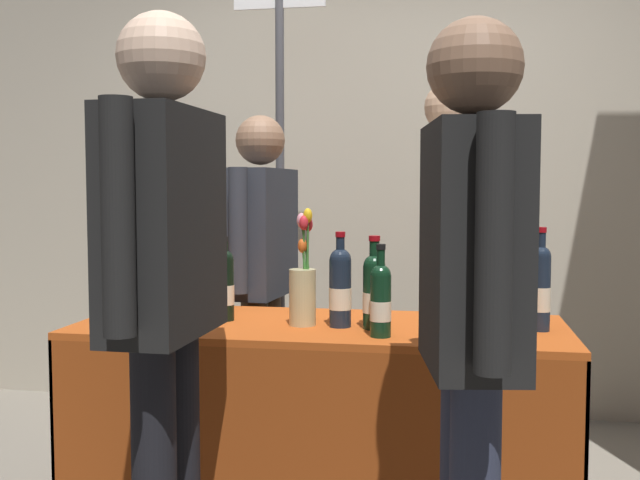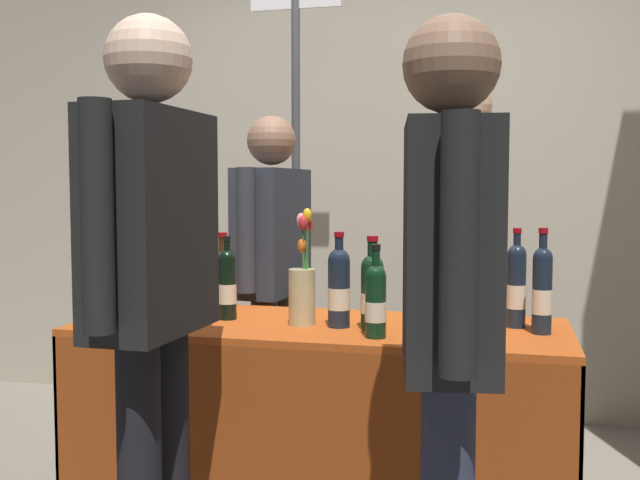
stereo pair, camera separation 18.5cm
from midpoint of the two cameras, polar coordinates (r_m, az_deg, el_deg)
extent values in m
cube|color=#B2A893|center=(4.24, 6.78, 3.48)|extent=(7.57, 0.12, 2.48)
cube|color=#B74C19|center=(2.65, 2.02, -6.77)|extent=(1.74, 0.66, 0.02)
cube|color=#963E14|center=(2.45, 0.34, -17.29)|extent=(1.74, 0.01, 0.77)
cube|color=#963E14|center=(3.05, 3.30, -12.99)|extent=(1.74, 0.01, 0.77)
cube|color=#963E14|center=(3.04, -14.56, -13.17)|extent=(0.01, 0.66, 0.77)
cube|color=#963E14|center=(2.71, 20.81, -15.44)|extent=(0.01, 0.66, 0.77)
cylinder|color=#38230F|center=(2.89, -9.84, -3.39)|extent=(0.07, 0.07, 0.23)
sphere|color=#38230F|center=(2.87, -9.87, -1.14)|extent=(0.07, 0.07, 0.07)
cylinder|color=#38230F|center=(2.87, -9.87, -0.41)|extent=(0.03, 0.03, 0.07)
cylinder|color=black|center=(2.87, -9.89, 0.50)|extent=(0.04, 0.04, 0.02)
cylinder|color=beige|center=(2.89, -9.83, -3.74)|extent=(0.08, 0.08, 0.07)
cylinder|color=black|center=(2.53, 6.18, -4.50)|extent=(0.08, 0.08, 0.22)
sphere|color=black|center=(2.52, 6.20, -2.03)|extent=(0.08, 0.08, 0.08)
cylinder|color=black|center=(2.51, 6.20, -1.07)|extent=(0.03, 0.03, 0.09)
cylinder|color=maroon|center=(2.51, 6.21, 0.11)|extent=(0.04, 0.04, 0.02)
cylinder|color=beige|center=(2.53, 6.17, -4.89)|extent=(0.08, 0.08, 0.07)
cylinder|color=#192333|center=(2.58, 18.84, -4.11)|extent=(0.06, 0.06, 0.26)
sphere|color=#192333|center=(2.56, 18.91, -1.26)|extent=(0.06, 0.06, 0.06)
cylinder|color=#192333|center=(2.56, 18.93, -0.39)|extent=(0.03, 0.03, 0.08)
cylinder|color=maroon|center=(2.56, 18.95, 0.69)|extent=(0.03, 0.03, 0.02)
cylinder|color=beige|center=(2.58, 18.83, -4.56)|extent=(0.07, 0.07, 0.08)
cylinder|color=#192333|center=(2.67, 16.92, -3.79)|extent=(0.07, 0.07, 0.26)
sphere|color=#192333|center=(2.65, 16.98, -1.03)|extent=(0.06, 0.06, 0.06)
cylinder|color=#192333|center=(2.65, 16.99, -0.27)|extent=(0.03, 0.03, 0.07)
cylinder|color=maroon|center=(2.65, 17.01, 0.70)|extent=(0.03, 0.03, 0.02)
cylinder|color=beige|center=(2.67, 16.91, -4.23)|extent=(0.07, 0.07, 0.08)
cylinder|color=#38230F|center=(2.86, -5.69, -3.59)|extent=(0.07, 0.07, 0.21)
sphere|color=#38230F|center=(2.85, -5.71, -1.50)|extent=(0.07, 0.07, 0.07)
cylinder|color=#38230F|center=(2.85, -5.72, -0.64)|extent=(0.03, 0.03, 0.09)
cylinder|color=maroon|center=(2.84, -5.72, 0.41)|extent=(0.04, 0.04, 0.02)
cylinder|color=beige|center=(2.87, -5.69, -3.92)|extent=(0.07, 0.07, 0.07)
cylinder|color=black|center=(2.40, 6.56, -5.16)|extent=(0.07, 0.07, 0.20)
sphere|color=black|center=(2.38, 6.58, -2.75)|extent=(0.07, 0.07, 0.07)
cylinder|color=black|center=(2.38, 6.59, -1.76)|extent=(0.03, 0.03, 0.08)
cylinder|color=black|center=(2.37, 6.60, -0.56)|extent=(0.03, 0.03, 0.02)
cylinder|color=beige|center=(2.40, 6.56, -5.55)|extent=(0.07, 0.07, 0.07)
cylinder|color=#192333|center=(2.56, 3.56, -4.16)|extent=(0.08, 0.08, 0.24)
sphere|color=#192333|center=(2.55, 3.57, -1.52)|extent=(0.08, 0.08, 0.08)
cylinder|color=#192333|center=(2.55, 3.57, -0.65)|extent=(0.03, 0.03, 0.08)
cylinder|color=maroon|center=(2.54, 3.58, 0.43)|extent=(0.03, 0.03, 0.02)
cylinder|color=beige|center=(2.57, 3.55, -4.58)|extent=(0.08, 0.08, 0.08)
cylinder|color=black|center=(2.45, 12.63, -4.97)|extent=(0.08, 0.08, 0.21)
sphere|color=black|center=(2.44, 12.67, -2.57)|extent=(0.08, 0.08, 0.08)
cylinder|color=black|center=(2.43, 12.69, -1.65)|extent=(0.03, 0.03, 0.08)
cylinder|color=black|center=(2.43, 12.70, -0.51)|extent=(0.04, 0.04, 0.02)
cylinder|color=beige|center=(2.45, 12.63, -5.36)|extent=(0.08, 0.08, 0.07)
cylinder|color=black|center=(2.72, -5.26, -3.81)|extent=(0.07, 0.07, 0.23)
sphere|color=black|center=(2.71, -5.28, -1.45)|extent=(0.07, 0.07, 0.07)
cylinder|color=black|center=(2.71, -5.28, -0.76)|extent=(0.02, 0.02, 0.07)
cylinder|color=black|center=(2.70, -5.29, 0.12)|extent=(0.03, 0.03, 0.02)
cylinder|color=beige|center=(2.73, -5.26, -4.18)|extent=(0.07, 0.07, 0.07)
cylinder|color=silver|center=(2.82, -12.24, -5.89)|extent=(0.06, 0.06, 0.00)
cylinder|color=silver|center=(2.82, -12.25, -5.08)|extent=(0.01, 0.01, 0.08)
cone|color=silver|center=(2.80, -12.28, -3.58)|extent=(0.07, 0.07, 0.07)
cylinder|color=silver|center=(2.82, 13.28, -5.93)|extent=(0.07, 0.07, 0.00)
cylinder|color=silver|center=(2.81, 13.29, -5.12)|extent=(0.01, 0.01, 0.08)
cone|color=silver|center=(2.80, 13.32, -3.63)|extent=(0.06, 0.06, 0.07)
cylinder|color=tan|center=(2.60, 0.63, -4.46)|extent=(0.09, 0.09, 0.20)
cylinder|color=#38722D|center=(2.59, 0.83, -2.46)|extent=(0.03, 0.02, 0.18)
ellipsoid|color=#E05B1E|center=(2.59, 0.64, -0.44)|extent=(0.03, 0.03, 0.05)
cylinder|color=#38722D|center=(2.59, 0.93, -1.63)|extent=(0.02, 0.04, 0.26)
ellipsoid|color=red|center=(2.60, 1.11, 1.22)|extent=(0.03, 0.03, 0.05)
cylinder|color=#38722D|center=(2.58, 1.05, -1.30)|extent=(0.01, 0.02, 0.29)
ellipsoid|color=gold|center=(2.58, 1.06, 1.91)|extent=(0.03, 0.03, 0.05)
cylinder|color=#38722D|center=(2.59, 0.75, -1.56)|extent=(0.01, 0.03, 0.26)
ellipsoid|color=red|center=(2.57, 0.74, 1.34)|extent=(0.03, 0.03, 0.05)
cylinder|color=#38722D|center=(2.60, 1.00, -1.44)|extent=(0.04, 0.03, 0.27)
ellipsoid|color=pink|center=(2.58, 0.56, 1.54)|extent=(0.03, 0.03, 0.05)
cylinder|color=#4C4233|center=(3.48, -1.58, -10.55)|extent=(0.12, 0.12, 0.80)
cylinder|color=#4C4233|center=(3.33, -2.69, -11.26)|extent=(0.12, 0.12, 0.80)
cube|color=#2D333D|center=(3.30, -2.15, 0.62)|extent=(0.25, 0.47, 0.57)
sphere|color=#8C664C|center=(3.30, -2.17, 7.73)|extent=(0.22, 0.22, 0.22)
cylinder|color=#2D333D|center=(3.55, -0.54, 1.23)|extent=(0.08, 0.08, 0.52)
cylinder|color=#2D333D|center=(3.05, -4.03, 0.76)|extent=(0.08, 0.08, 0.52)
cylinder|color=#2D3347|center=(3.56, 12.59, -9.66)|extent=(0.12, 0.12, 0.88)
cylinder|color=#2D3347|center=(3.38, 12.20, -10.39)|extent=(0.12, 0.12, 0.88)
cube|color=beige|center=(3.37, 12.59, 2.48)|extent=(0.25, 0.49, 0.62)
sphere|color=tan|center=(3.39, 12.71, 10.12)|extent=(0.24, 0.24, 0.24)
cylinder|color=beige|center=(3.65, 13.13, 2.97)|extent=(0.08, 0.08, 0.57)
cylinder|color=beige|center=(3.09, 11.96, 2.82)|extent=(0.08, 0.08, 0.57)
cube|color=black|center=(1.79, 12.91, -0.56)|extent=(0.27, 0.43, 0.59)
sphere|color=#8C664C|center=(1.81, 13.13, 13.15)|extent=(0.23, 0.23, 0.23)
cylinder|color=black|center=(1.55, 14.12, -0.40)|extent=(0.08, 0.08, 0.55)
cylinder|color=black|center=(2.03, 12.02, 0.66)|extent=(0.08, 0.08, 0.55)
cylinder|color=black|center=(2.30, -9.25, -17.43)|extent=(0.12, 0.12, 0.87)
cube|color=black|center=(2.07, -10.49, 1.35)|extent=(0.22, 0.45, 0.62)
sphere|color=beige|center=(2.09, -10.65, 13.67)|extent=(0.24, 0.24, 0.24)
cylinder|color=black|center=(1.83, -14.16, 1.73)|extent=(0.08, 0.08, 0.57)
cylinder|color=black|center=(2.31, -7.59, 2.27)|extent=(0.08, 0.08, 0.57)
cylinder|color=#47474C|center=(3.73, -0.45, 2.58)|extent=(0.04, 0.04, 2.36)
camera|label=1|loc=(0.09, -87.97, 0.14)|focal=41.25mm
camera|label=2|loc=(0.09, 92.03, -0.14)|focal=41.25mm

